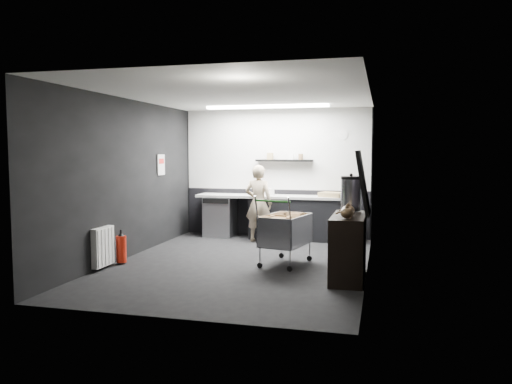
# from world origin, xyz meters

# --- Properties ---
(floor) EXTENTS (5.50, 5.50, 0.00)m
(floor) POSITION_xyz_m (0.00, 0.00, 0.00)
(floor) COLOR black
(floor) RESTS_ON ground
(ceiling) EXTENTS (5.50, 5.50, 0.00)m
(ceiling) POSITION_xyz_m (0.00, 0.00, 2.70)
(ceiling) COLOR white
(ceiling) RESTS_ON wall_back
(wall_back) EXTENTS (5.50, 0.00, 5.50)m
(wall_back) POSITION_xyz_m (0.00, 2.75, 1.35)
(wall_back) COLOR black
(wall_back) RESTS_ON floor
(wall_front) EXTENTS (5.50, 0.00, 5.50)m
(wall_front) POSITION_xyz_m (0.00, -2.75, 1.35)
(wall_front) COLOR black
(wall_front) RESTS_ON floor
(wall_left) EXTENTS (0.00, 5.50, 5.50)m
(wall_left) POSITION_xyz_m (-2.00, 0.00, 1.35)
(wall_left) COLOR black
(wall_left) RESTS_ON floor
(wall_right) EXTENTS (0.00, 5.50, 5.50)m
(wall_right) POSITION_xyz_m (2.00, 0.00, 1.35)
(wall_right) COLOR black
(wall_right) RESTS_ON floor
(kitchen_wall_panel) EXTENTS (3.95, 0.02, 1.70)m
(kitchen_wall_panel) POSITION_xyz_m (0.00, 2.73, 1.85)
(kitchen_wall_panel) COLOR silver
(kitchen_wall_panel) RESTS_ON wall_back
(dado_panel) EXTENTS (3.95, 0.02, 1.00)m
(dado_panel) POSITION_xyz_m (0.00, 2.73, 0.50)
(dado_panel) COLOR black
(dado_panel) RESTS_ON wall_back
(floating_shelf) EXTENTS (1.20, 0.22, 0.04)m
(floating_shelf) POSITION_xyz_m (0.20, 2.62, 1.62)
(floating_shelf) COLOR black
(floating_shelf) RESTS_ON wall_back
(wall_clock) EXTENTS (0.20, 0.03, 0.20)m
(wall_clock) POSITION_xyz_m (1.40, 2.72, 2.15)
(wall_clock) COLOR white
(wall_clock) RESTS_ON wall_back
(poster) EXTENTS (0.02, 0.30, 0.40)m
(poster) POSITION_xyz_m (-1.98, 1.30, 1.55)
(poster) COLOR silver
(poster) RESTS_ON wall_left
(poster_red_band) EXTENTS (0.02, 0.22, 0.10)m
(poster_red_band) POSITION_xyz_m (-1.98, 1.30, 1.62)
(poster_red_band) COLOR red
(poster_red_band) RESTS_ON poster
(radiator) EXTENTS (0.10, 0.50, 0.60)m
(radiator) POSITION_xyz_m (-1.94, -0.90, 0.35)
(radiator) COLOR white
(radiator) RESTS_ON wall_left
(ceiling_strip) EXTENTS (2.40, 0.20, 0.04)m
(ceiling_strip) POSITION_xyz_m (0.00, 1.85, 2.67)
(ceiling_strip) COLOR white
(ceiling_strip) RESTS_ON ceiling
(prep_counter) EXTENTS (3.20, 0.61, 0.90)m
(prep_counter) POSITION_xyz_m (0.14, 2.42, 0.46)
(prep_counter) COLOR black
(prep_counter) RESTS_ON floor
(person) EXTENTS (0.60, 0.43, 1.55)m
(person) POSITION_xyz_m (-0.19, 1.97, 0.77)
(person) COLOR beige
(person) RESTS_ON floor
(shopping_cart) EXTENTS (0.78, 1.10, 1.08)m
(shopping_cart) POSITION_xyz_m (0.71, 0.11, 0.52)
(shopping_cart) COLOR silver
(shopping_cart) RESTS_ON floor
(sideboard) EXTENTS (0.52, 1.22, 1.82)m
(sideboard) POSITION_xyz_m (1.76, -0.53, 0.58)
(sideboard) COLOR black
(sideboard) RESTS_ON floor
(fire_extinguisher) EXTENTS (0.16, 0.16, 0.53)m
(fire_extinguisher) POSITION_xyz_m (-1.85, -0.51, 0.26)
(fire_extinguisher) COLOR red
(fire_extinguisher) RESTS_ON floor
(cardboard_box) EXTENTS (0.55, 0.48, 0.09)m
(cardboard_box) POSITION_xyz_m (1.23, 2.37, 0.95)
(cardboard_box) COLOR #957E4F
(cardboard_box) RESTS_ON prep_counter
(pink_tub) EXTENTS (0.21, 0.21, 0.21)m
(pink_tub) POSITION_xyz_m (-0.32, 2.42, 1.00)
(pink_tub) COLOR white
(pink_tub) RESTS_ON prep_counter
(white_container) EXTENTS (0.21, 0.19, 0.15)m
(white_container) POSITION_xyz_m (-0.06, 2.37, 0.98)
(white_container) COLOR white
(white_container) RESTS_ON prep_counter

